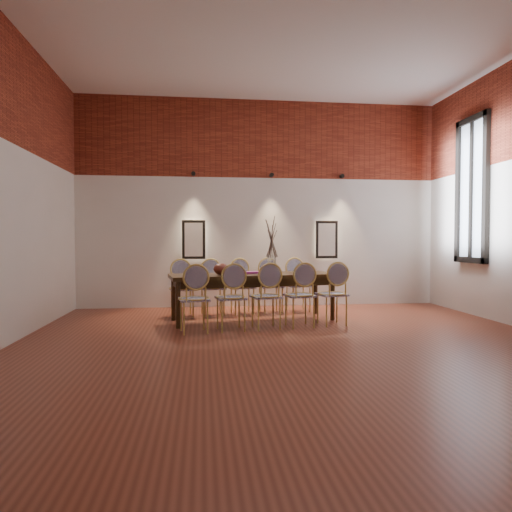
{
  "coord_description": "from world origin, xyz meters",
  "views": [
    {
      "loc": [
        -1.13,
        -5.34,
        1.29
      ],
      "look_at": [
        -0.33,
        1.51,
        1.05
      ],
      "focal_mm": 32.0,
      "sensor_mm": 36.0,
      "label": 1
    }
  ],
  "objects": [
    {
      "name": "chair_near_e",
      "position": [
        0.82,
        1.38,
        0.47
      ],
      "size": [
        0.5,
        0.5,
        0.94
      ],
      "primitive_type": null,
      "rotation": [
        0.0,
        0.0,
        0.16
      ],
      "color": "tan",
      "rests_on": "floor"
    },
    {
      "name": "vase",
      "position": [
        -0.02,
        1.96,
        0.9
      ],
      "size": [
        0.14,
        0.14,
        0.3
      ],
      "primitive_type": "cylinder",
      "color": "silver",
      "rests_on": "dining_table"
    },
    {
      "name": "spot_fixture_mid",
      "position": [
        0.2,
        3.42,
        2.55
      ],
      "size": [
        0.08,
        0.1,
        0.08
      ],
      "primitive_type": "cylinder",
      "rotation": [
        1.57,
        0.0,
        0.0
      ],
      "color": "black",
      "rests_on": "wall_back"
    },
    {
      "name": "chair_far_e",
      "position": [
        0.6,
        2.77,
        0.47
      ],
      "size": [
        0.5,
        0.5,
        0.94
      ],
      "primitive_type": null,
      "rotation": [
        0.0,
        0.0,
        3.3
      ],
      "color": "tan",
      "rests_on": "floor"
    },
    {
      "name": "chair_far_d",
      "position": [
        0.08,
        2.69,
        0.47
      ],
      "size": [
        0.5,
        0.5,
        0.94
      ],
      "primitive_type": null,
      "rotation": [
        0.0,
        0.0,
        3.3
      ],
      "color": "tan",
      "rests_on": "floor"
    },
    {
      "name": "ceiling",
      "position": [
        0.0,
        0.0,
        4.01
      ],
      "size": [
        7.0,
        7.0,
        0.02
      ],
      "primitive_type": "cube",
      "color": "silver",
      "rests_on": "ground"
    },
    {
      "name": "window_glass",
      "position": [
        3.46,
        2.0,
        2.15
      ],
      "size": [
        0.02,
        0.78,
        2.38
      ],
      "primitive_type": "cube",
      "color": "silver",
      "rests_on": "wall_right"
    },
    {
      "name": "wall_front",
      "position": [
        0.0,
        -3.55,
        2.0
      ],
      "size": [
        7.0,
        0.1,
        4.0
      ],
      "primitive_type": "cube",
      "color": "silver",
      "rests_on": "ground"
    },
    {
      "name": "chair_near_a",
      "position": [
        -1.25,
        1.05,
        0.47
      ],
      "size": [
        0.5,
        0.5,
        0.94
      ],
      "primitive_type": null,
      "rotation": [
        0.0,
        0.0,
        0.16
      ],
      "color": "tan",
      "rests_on": "floor"
    },
    {
      "name": "bowl",
      "position": [
        -0.85,
        1.77,
        0.84
      ],
      "size": [
        0.24,
        0.24,
        0.18
      ],
      "primitive_type": "ellipsoid",
      "color": "maroon",
      "rests_on": "dining_table"
    },
    {
      "name": "wall_back",
      "position": [
        0.0,
        3.55,
        2.0
      ],
      "size": [
        7.0,
        0.1,
        4.0
      ],
      "primitive_type": "cube",
      "color": "silver",
      "rests_on": "ground"
    },
    {
      "name": "chair_far_c",
      "position": [
        -0.44,
        2.6,
        0.47
      ],
      "size": [
        0.5,
        0.5,
        0.94
      ],
      "primitive_type": null,
      "rotation": [
        0.0,
        0.0,
        3.3
      ],
      "color": "tan",
      "rests_on": "floor"
    },
    {
      "name": "window_frame",
      "position": [
        3.44,
        2.0,
        2.15
      ],
      "size": [
        0.08,
        0.9,
        2.5
      ],
      "primitive_type": "cube",
      "color": "black",
      "rests_on": "wall_right"
    },
    {
      "name": "chair_near_c",
      "position": [
        -0.22,
        1.22,
        0.47
      ],
      "size": [
        0.5,
        0.5,
        0.94
      ],
      "primitive_type": null,
      "rotation": [
        0.0,
        0.0,
        0.16
      ],
      "color": "tan",
      "rests_on": "floor"
    },
    {
      "name": "niche_right",
      "position": [
        1.3,
        3.45,
        1.3
      ],
      "size": [
        0.36,
        0.06,
        0.66
      ],
      "primitive_type": "cube",
      "color": "#FFEAC6",
      "rests_on": "wall_back"
    },
    {
      "name": "chair_far_a",
      "position": [
        -1.48,
        2.43,
        0.47
      ],
      "size": [
        0.5,
        0.5,
        0.94
      ],
      "primitive_type": null,
      "rotation": [
        0.0,
        0.0,
        3.3
      ],
      "color": "tan",
      "rests_on": "floor"
    },
    {
      "name": "floor",
      "position": [
        0.0,
        0.0,
        -0.01
      ],
      "size": [
        7.0,
        7.0,
        0.02
      ],
      "primitive_type": "cube",
      "color": "brown",
      "rests_on": "ground"
    },
    {
      "name": "book",
      "position": [
        -0.35,
        2.0,
        0.77
      ],
      "size": [
        0.29,
        0.22,
        0.03
      ],
      "primitive_type": "cube",
      "rotation": [
        0.0,
        0.0,
        0.16
      ],
      "color": "#9D2B8C",
      "rests_on": "dining_table"
    },
    {
      "name": "chair_near_b",
      "position": [
        -0.73,
        1.13,
        0.47
      ],
      "size": [
        0.5,
        0.5,
        0.94
      ],
      "primitive_type": null,
      "rotation": [
        0.0,
        0.0,
        0.16
      ],
      "color": "tan",
      "rests_on": "floor"
    },
    {
      "name": "dried_branches",
      "position": [
        -0.02,
        1.96,
        1.35
      ],
      "size": [
        0.5,
        0.5,
        0.7
      ],
      "primitive_type": null,
      "color": "#4B3930",
      "rests_on": "vase"
    },
    {
      "name": "spot_fixture_left",
      "position": [
        -1.3,
        3.42,
        2.55
      ],
      "size": [
        0.08,
        0.1,
        0.08
      ],
      "primitive_type": "cylinder",
      "rotation": [
        1.57,
        0.0,
        0.0
      ],
      "color": "black",
      "rests_on": "wall_back"
    },
    {
      "name": "window_mullion",
      "position": [
        3.44,
        2.0,
        2.15
      ],
      "size": [
        0.06,
        0.06,
        2.4
      ],
      "primitive_type": "cube",
      "color": "black",
      "rests_on": "wall_right"
    },
    {
      "name": "chair_near_d",
      "position": [
        0.3,
        1.3,
        0.47
      ],
      "size": [
        0.5,
        0.5,
        0.94
      ],
      "primitive_type": null,
      "rotation": [
        0.0,
        0.0,
        0.16
      ],
      "color": "tan",
      "rests_on": "floor"
    },
    {
      "name": "spot_fixture_right",
      "position": [
        1.6,
        3.42,
        2.55
      ],
      "size": [
        0.08,
        0.1,
        0.08
      ],
      "primitive_type": "cylinder",
      "rotation": [
        1.57,
        0.0,
        0.0
      ],
      "color": "black",
      "rests_on": "wall_back"
    },
    {
      "name": "dining_table",
      "position": [
        -0.33,
        1.91,
        0.38
      ],
      "size": [
        2.73,
        1.25,
        0.75
      ],
      "primitive_type": "cube",
      "rotation": [
        0.0,
        0.0,
        0.16
      ],
      "color": "#38220F",
      "rests_on": "floor"
    },
    {
      "name": "brick_band_back",
      "position": [
        0.0,
        3.48,
        3.25
      ],
      "size": [
        7.0,
        0.02,
        1.5
      ],
      "primitive_type": "cube",
      "color": "maroon",
      "rests_on": "ground"
    },
    {
      "name": "chair_far_b",
      "position": [
        -0.96,
        2.52,
        0.47
      ],
      "size": [
        0.5,
        0.5,
        0.94
      ],
      "primitive_type": null,
      "rotation": [
        0.0,
        0.0,
        3.3
      ],
      "color": "tan",
      "rests_on": "floor"
    },
    {
      "name": "niche_left",
      "position": [
        -1.3,
        3.45,
        1.3
      ],
      "size": [
        0.36,
        0.06,
        0.66
      ],
      "primitive_type": "cube",
      "color": "#FFEAC6",
      "rests_on": "wall_back"
    }
  ]
}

